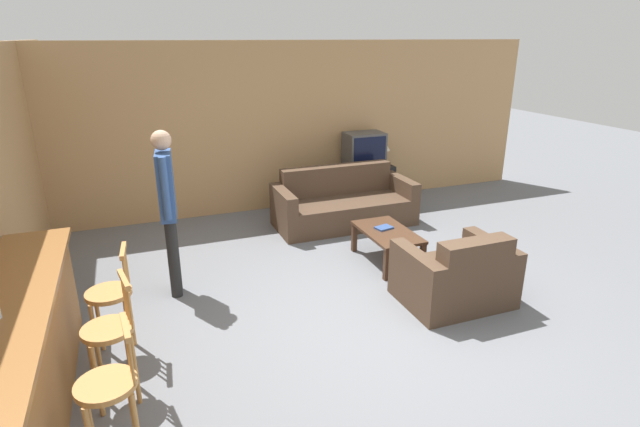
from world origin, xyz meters
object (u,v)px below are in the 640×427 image
bar_chair_mid (111,338)px  coffee_table (387,236)px  table_lamp (383,146)px  tv_unit (363,185)px  bar_chair_far (112,301)px  armchair_near (456,277)px  tv (364,150)px  person_by_window (168,203)px  couch_far (343,205)px  bar_chair_near (110,394)px  book_on_table (384,228)px

bar_chair_mid → coffee_table: bearing=25.2°
table_lamp → tv_unit: bearing=180.0°
bar_chair_far → table_lamp: 5.24m
armchair_near → coffee_table: size_ratio=1.13×
tv → table_lamp: (0.35, 0.00, 0.04)m
person_by_window → bar_chair_mid: bearing=-110.7°
coffee_table → table_lamp: bearing=63.7°
coffee_table → tv_unit: tv_unit is taller
couch_far → armchair_near: size_ratio=1.87×
bar_chair_near → tv_unit: 5.81m
table_lamp → person_by_window: 4.18m
bar_chair_near → coffee_table: size_ratio=1.05×
coffee_table → tv_unit: 2.33m
bar_chair_far → tv_unit: bar_chair_far is taller
tv_unit → tv: 0.59m
bar_chair_mid → coffee_table: bar_chair_mid is taller
bar_chair_near → bar_chair_mid: (-0.00, 0.66, 0.00)m
tv → armchair_near: bearing=-99.3°
person_by_window → table_lamp: bearing=30.2°
book_on_table → person_by_window: 2.59m
armchair_near → tv_unit: armchair_near is taller
bar_chair_far → couch_far: bearing=36.3°
bar_chair_far → tv: tv is taller
bar_chair_near → tv: size_ratio=1.60×
bar_chair_mid → person_by_window: size_ratio=0.56×
bar_chair_far → table_lamp: (4.21, 3.09, 0.40)m
bar_chair_near → tv_unit: size_ratio=1.03×
bar_chair_far → couch_far: bar_chair_far is taller
tv_unit → tv: bearing=-90.0°
bar_chair_far → couch_far: 3.92m
bar_chair_mid → armchair_near: bar_chair_mid is taller
tv_unit → table_lamp: bearing=-0.0°
coffee_table → table_lamp: size_ratio=2.21×
bar_chair_near → armchair_near: size_ratio=0.92×
bar_chair_far → coffee_table: bearing=15.8°
tv_unit → tv: (0.00, -0.00, 0.59)m
book_on_table → table_lamp: 2.45m
bar_chair_near → couch_far: bar_chair_near is taller
tv → table_lamp: size_ratio=1.44×
tv_unit → book_on_table: 2.26m
armchair_near → couch_far: bearing=93.4°
tv_unit → book_on_table: size_ratio=4.18×
bar_chair_mid → tv_unit: size_ratio=1.03×
bar_chair_mid → tv: tv is taller
bar_chair_far → book_on_table: bar_chair_far is taller
person_by_window → coffee_table: bearing=-2.5°
table_lamp → armchair_near: bearing=-105.0°
bar_chair_far → person_by_window: size_ratio=0.56×
bar_chair_far → person_by_window: bearing=59.0°
armchair_near → tv_unit: (0.55, 3.36, 0.02)m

